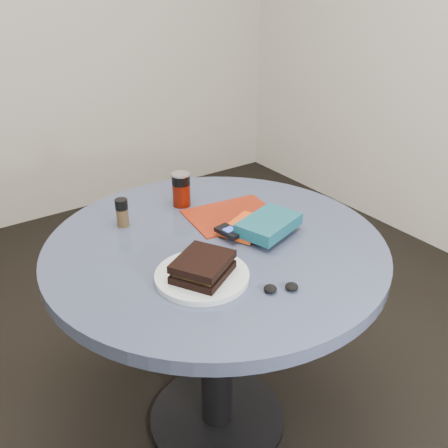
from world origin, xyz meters
TOP-DOWN VIEW (x-y plane):
  - ground at (0.00, 0.00)m, footprint 4.00×4.00m
  - table at (0.00, 0.00)m, footprint 1.00×1.00m
  - plate at (-0.14, -0.14)m, footprint 0.32×0.32m
  - sandwich at (-0.14, -0.15)m, footprint 0.19×0.18m
  - soda_can at (0.05, 0.27)m, footprint 0.07×0.07m
  - pepper_grinder at (-0.18, 0.25)m, footprint 0.05×0.05m
  - magazine at (0.14, 0.11)m, footprint 0.31×0.25m
  - red_book at (0.12, 0.00)m, footprint 0.20×0.17m
  - novel at (0.15, -0.06)m, footprint 0.22×0.17m
  - mp3_player at (0.04, -0.01)m, footprint 0.06×0.09m
  - headphones at (-0.00, -0.30)m, footprint 0.09×0.07m

SIDE VIEW (x-z plane):
  - ground at x=0.00m, z-range 0.00..0.00m
  - table at x=0.00m, z-range 0.21..0.96m
  - magazine at x=0.14m, z-range 0.75..0.75m
  - plate at x=-0.14m, z-range 0.75..0.77m
  - headphones at x=0.00m, z-range 0.75..0.77m
  - red_book at x=0.12m, z-range 0.75..0.77m
  - mp3_player at x=0.04m, z-range 0.77..0.78m
  - novel at x=0.15m, z-range 0.77..0.81m
  - sandwich at x=-0.14m, z-range 0.77..0.82m
  - pepper_grinder at x=-0.18m, z-range 0.75..0.84m
  - soda_can at x=0.05m, z-range 0.75..0.87m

